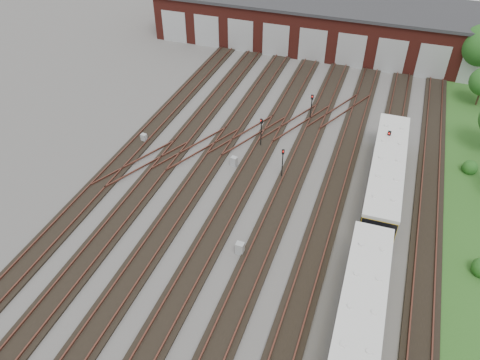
% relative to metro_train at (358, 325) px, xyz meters
% --- Properties ---
extents(ground, '(120.00, 120.00, 0.00)m').
position_rel_metro_train_xyz_m(ground, '(-10.00, 6.31, -1.93)').
color(ground, '#474442').
rests_on(ground, ground).
extents(track_network, '(30.40, 70.00, 0.33)m').
position_rel_metro_train_xyz_m(track_network, '(-10.17, 6.89, -1.82)').
color(track_network, black).
rests_on(track_network, ground).
extents(maintenance_shed, '(51.00, 12.50, 6.35)m').
position_rel_metro_train_xyz_m(maintenance_shed, '(-10.01, 46.28, 1.27)').
color(maintenance_shed, '#541B15').
rests_on(maintenance_shed, ground).
extents(metro_train, '(3.03, 47.18, 3.13)m').
position_rel_metro_train_xyz_m(metro_train, '(0.00, 0.00, 0.00)').
color(metro_train, black).
rests_on(metro_train, ground).
extents(signal_mast_0, '(0.28, 0.27, 3.18)m').
position_rel_metro_train_xyz_m(signal_mast_0, '(-12.26, 19.02, 0.10)').
color(signal_mast_0, black).
rests_on(signal_mast_0, ground).
extents(signal_mast_1, '(0.27, 0.25, 2.99)m').
position_rel_metro_train_xyz_m(signal_mast_1, '(-8.76, 25.75, 0.00)').
color(signal_mast_1, black).
rests_on(signal_mast_1, ground).
extents(signal_mast_2, '(0.27, 0.25, 3.14)m').
position_rel_metro_train_xyz_m(signal_mast_2, '(-8.92, 14.83, 0.06)').
color(signal_mast_2, black).
rests_on(signal_mast_2, ground).
extents(signal_mast_3, '(0.31, 0.29, 3.87)m').
position_rel_metro_train_xyz_m(signal_mast_3, '(-0.42, 19.81, 0.53)').
color(signal_mast_3, black).
rests_on(signal_mast_3, ground).
extents(relay_cabinet_0, '(0.61, 0.54, 0.89)m').
position_rel_metro_train_xyz_m(relay_cabinet_0, '(-23.68, 15.83, -1.49)').
color(relay_cabinet_0, '#96999A').
rests_on(relay_cabinet_0, ground).
extents(relay_cabinet_1, '(0.66, 0.59, 0.96)m').
position_rel_metro_train_xyz_m(relay_cabinet_1, '(-13.67, 15.11, -1.45)').
color(relay_cabinet_1, '#96999A').
rests_on(relay_cabinet_1, ground).
extents(relay_cabinet_2, '(0.63, 0.53, 1.02)m').
position_rel_metro_train_xyz_m(relay_cabinet_2, '(-9.40, 4.80, -1.42)').
color(relay_cabinet_2, '#96999A').
rests_on(relay_cabinet_2, ground).
extents(relay_cabinet_3, '(0.71, 0.63, 1.06)m').
position_rel_metro_train_xyz_m(relay_cabinet_3, '(-0.69, 20.46, -1.40)').
color(relay_cabinet_3, '#96999A').
rests_on(relay_cabinet_3, ground).
extents(relay_cabinet_4, '(0.64, 0.58, 0.92)m').
position_rel_metro_train_xyz_m(relay_cabinet_4, '(0.59, 19.37, -1.47)').
color(relay_cabinet_4, '#96999A').
rests_on(relay_cabinet_4, ground).
extents(bush_1, '(1.41, 1.41, 1.41)m').
position_rel_metro_train_xyz_m(bush_1, '(7.33, 21.55, -1.23)').
color(bush_1, '#1B4914').
rests_on(bush_1, ground).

